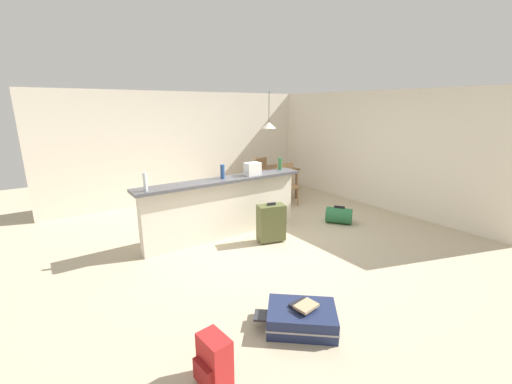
% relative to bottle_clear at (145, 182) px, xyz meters
% --- Properties ---
extents(ground_plane, '(13.00, 13.00, 0.05)m').
position_rel_bottle_clear_xyz_m(ground_plane, '(1.90, -0.28, -1.18)').
color(ground_plane, '#BCAD8E').
extents(wall_back, '(6.60, 0.10, 2.50)m').
position_rel_bottle_clear_xyz_m(wall_back, '(1.90, 2.77, 0.10)').
color(wall_back, silver).
rests_on(wall_back, ground_plane).
extents(wall_right, '(0.10, 6.00, 2.50)m').
position_rel_bottle_clear_xyz_m(wall_right, '(4.95, 0.02, 0.10)').
color(wall_right, silver).
rests_on(wall_right, ground_plane).
extents(partition_half_wall, '(2.80, 0.20, 0.97)m').
position_rel_bottle_clear_xyz_m(partition_half_wall, '(1.29, 0.08, -0.67)').
color(partition_half_wall, silver).
rests_on(partition_half_wall, ground_plane).
extents(bar_countertop, '(2.96, 0.40, 0.05)m').
position_rel_bottle_clear_xyz_m(bar_countertop, '(1.29, 0.08, -0.16)').
color(bar_countertop, '#4C4C51').
rests_on(bar_countertop, partition_half_wall).
extents(bottle_clear, '(0.06, 0.06, 0.27)m').
position_rel_bottle_clear_xyz_m(bottle_clear, '(0.00, 0.00, 0.00)').
color(bottle_clear, silver).
rests_on(bottle_clear, bar_countertop).
extents(bottle_blue, '(0.07, 0.07, 0.23)m').
position_rel_bottle_clear_xyz_m(bottle_blue, '(1.29, 0.11, -0.02)').
color(bottle_blue, '#284C89').
rests_on(bottle_blue, bar_countertop).
extents(bottle_green, '(0.07, 0.07, 0.22)m').
position_rel_bottle_clear_xyz_m(bottle_green, '(2.56, 0.17, -0.02)').
color(bottle_green, '#2D6B38').
rests_on(bottle_green, bar_countertop).
extents(grocery_bag, '(0.26, 0.18, 0.22)m').
position_rel_bottle_clear_xyz_m(grocery_bag, '(1.85, 0.04, -0.02)').
color(grocery_bag, silver).
rests_on(grocery_bag, bar_countertop).
extents(dining_table, '(1.10, 0.80, 0.74)m').
position_rel_bottle_clear_xyz_m(dining_table, '(3.38, 1.49, -0.50)').
color(dining_table, brown).
rests_on(dining_table, ground_plane).
extents(dining_chair_near_partition, '(0.46, 0.46, 0.93)m').
position_rel_bottle_clear_xyz_m(dining_chair_near_partition, '(3.40, 0.94, -0.63)').
color(dining_chair_near_partition, '#9E754C').
rests_on(dining_chair_near_partition, ground_plane).
extents(dining_chair_far_side, '(0.46, 0.46, 0.93)m').
position_rel_bottle_clear_xyz_m(dining_chair_far_side, '(3.39, 2.08, -0.63)').
color(dining_chair_far_side, '#9E754C').
rests_on(dining_chair_far_side, ground_plane).
extents(pendant_lamp, '(0.34, 0.34, 0.86)m').
position_rel_bottle_clear_xyz_m(pendant_lamp, '(3.30, 1.51, 0.60)').
color(pendant_lamp, black).
extents(suitcase_flat_navy, '(0.85, 0.82, 0.22)m').
position_rel_bottle_clear_xyz_m(suitcase_flat_navy, '(0.74, -2.45, -1.04)').
color(suitcase_flat_navy, '#1E284C').
rests_on(suitcase_flat_navy, ground_plane).
extents(backpack_red, '(0.27, 0.30, 0.42)m').
position_rel_bottle_clear_xyz_m(backpack_red, '(-0.29, -2.54, -0.95)').
color(backpack_red, red).
rests_on(backpack_red, ground_plane).
extents(duffel_bag_green, '(0.52, 0.56, 0.34)m').
position_rel_bottle_clear_xyz_m(duffel_bag_green, '(3.41, -0.60, -1.00)').
color(duffel_bag_green, '#286B3D').
rests_on(duffel_bag_green, ground_plane).
extents(suitcase_upright_olive, '(0.49, 0.35, 0.67)m').
position_rel_bottle_clear_xyz_m(suitcase_upright_olive, '(1.81, -0.55, -0.82)').
color(suitcase_upright_olive, '#51562D').
rests_on(suitcase_upright_olive, ground_plane).
extents(book_stack, '(0.24, 0.24, 0.06)m').
position_rel_bottle_clear_xyz_m(book_stack, '(0.77, -2.46, -0.90)').
color(book_stack, black).
rests_on(book_stack, suitcase_flat_navy).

